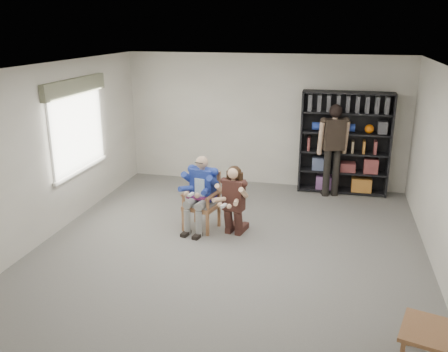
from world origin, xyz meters
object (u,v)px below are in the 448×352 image
(armchair, at_px, (201,201))
(standing_man, at_px, (333,151))
(bookshelf, at_px, (345,143))
(side_table, at_px, (431,348))
(kneeling_woman, at_px, (233,201))
(seated_man, at_px, (201,193))

(armchair, relative_size, standing_man, 0.53)
(bookshelf, distance_m, side_table, 5.40)
(kneeling_woman, height_order, side_table, kneeling_woman)
(seated_man, xyz_separation_m, standing_man, (2.12, 2.21, 0.29))
(armchair, relative_size, side_table, 1.63)
(side_table, bearing_deg, bookshelf, 99.65)
(side_table, bearing_deg, standing_man, 102.68)
(kneeling_woman, distance_m, side_table, 3.78)
(kneeling_woman, xyz_separation_m, standing_man, (1.54, 2.33, 0.34))
(standing_man, bearing_deg, armchair, -153.27)
(standing_man, bearing_deg, seated_man, -153.27)
(armchair, distance_m, kneeling_woman, 0.60)
(seated_man, height_order, standing_man, standing_man)
(seated_man, bearing_deg, armchair, 0.00)
(standing_man, height_order, side_table, standing_man)
(seated_man, distance_m, standing_man, 3.07)
(kneeling_woman, distance_m, bookshelf, 3.18)
(seated_man, xyz_separation_m, side_table, (3.24, -2.78, -0.44))
(bookshelf, bearing_deg, seated_man, -133.40)
(armchair, height_order, seated_man, seated_man)
(armchair, bearing_deg, bookshelf, 58.49)
(seated_man, height_order, kneeling_woman, seated_man)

